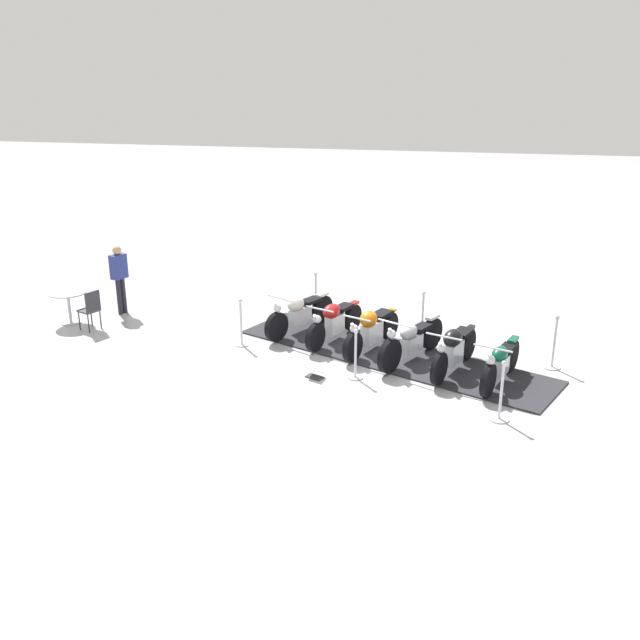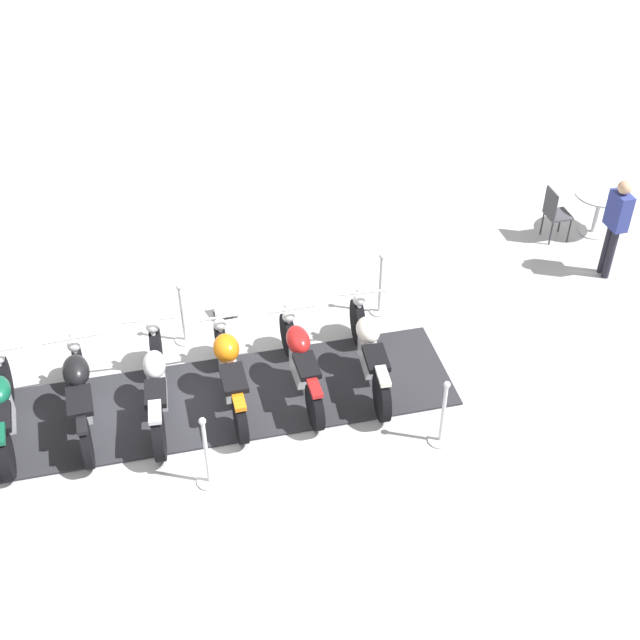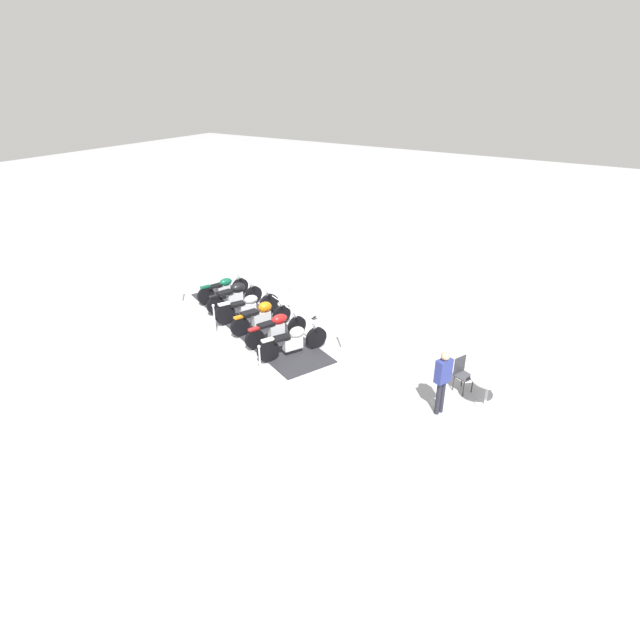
% 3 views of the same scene
% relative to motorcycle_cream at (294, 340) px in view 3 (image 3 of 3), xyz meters
% --- Properties ---
extents(ground_plane, '(80.00, 80.00, 0.00)m').
position_rel_motorcycle_cream_xyz_m(ground_plane, '(-2.25, 0.93, -0.49)').
color(ground_plane, '#B2B2B7').
extents(display_platform, '(7.15, 4.34, 0.03)m').
position_rel_motorcycle_cream_xyz_m(display_platform, '(-2.25, 0.93, -0.48)').
color(display_platform, '#28282D').
rests_on(display_platform, ground_plane).
extents(motorcycle_cream, '(1.22, 2.08, 0.98)m').
position_rel_motorcycle_cream_xyz_m(motorcycle_cream, '(0.00, 0.00, 0.00)').
color(motorcycle_cream, black).
rests_on(motorcycle_cream, display_platform).
extents(motorcycle_maroon, '(1.00, 2.05, 0.92)m').
position_rel_motorcycle_cream_xyz_m(motorcycle_maroon, '(-0.90, 0.39, 0.01)').
color(motorcycle_maroon, black).
rests_on(motorcycle_maroon, display_platform).
extents(motorcycle_copper, '(1.01, 2.06, 0.93)m').
position_rel_motorcycle_cream_xyz_m(motorcycle_copper, '(-1.79, 0.77, 0.02)').
color(motorcycle_copper, black).
rests_on(motorcycle_copper, display_platform).
extents(motorcycle_chrome, '(1.24, 2.14, 1.02)m').
position_rel_motorcycle_cream_xyz_m(motorcycle_chrome, '(-2.68, 1.15, -0.01)').
color(motorcycle_chrome, black).
rests_on(motorcycle_chrome, display_platform).
extents(motorcycle_black, '(0.98, 2.06, 0.95)m').
position_rel_motorcycle_cream_xyz_m(motorcycle_black, '(-3.57, 1.55, 0.05)').
color(motorcycle_black, black).
rests_on(motorcycle_black, display_platform).
extents(motorcycle_forest, '(0.94, 1.96, 0.94)m').
position_rel_motorcycle_cream_xyz_m(motorcycle_forest, '(-4.47, 1.92, -0.03)').
color(motorcycle_forest, black).
rests_on(motorcycle_forest, display_platform).
extents(stanchion_left_mid, '(0.32, 0.32, 1.11)m').
position_rel_motorcycle_cream_xyz_m(stanchion_left_mid, '(-2.80, -0.35, -0.13)').
color(stanchion_left_mid, silver).
rests_on(stanchion_left_mid, ground_plane).
extents(stanchion_left_front, '(0.31, 0.31, 1.04)m').
position_rel_motorcycle_cream_xyz_m(stanchion_left_front, '(-0.04, -1.54, -0.15)').
color(stanchion_left_front, silver).
rests_on(stanchion_left_front, ground_plane).
extents(stanchion_right_front, '(0.28, 0.28, 1.09)m').
position_rel_motorcycle_cream_xyz_m(stanchion_right_front, '(1.06, 1.03, -0.10)').
color(stanchion_right_front, silver).
rests_on(stanchion_right_front, ground_plane).
extents(stanchion_right_mid, '(0.31, 0.31, 1.04)m').
position_rel_motorcycle_cream_xyz_m(stanchion_right_mid, '(-1.70, 2.22, -0.15)').
color(stanchion_right_mid, silver).
rests_on(stanchion_right_mid, ground_plane).
extents(stanchion_right_rear, '(0.35, 0.35, 1.12)m').
position_rel_motorcycle_cream_xyz_m(stanchion_right_rear, '(-4.45, 3.40, -0.16)').
color(stanchion_right_rear, silver).
rests_on(stanchion_right_rear, ground_plane).
extents(stanchion_left_rear, '(0.35, 0.35, 1.14)m').
position_rel_motorcycle_cream_xyz_m(stanchion_left_rear, '(-5.56, 0.84, -0.14)').
color(stanchion_left_rear, silver).
rests_on(stanchion_left_rear, ground_plane).
extents(info_placard, '(0.40, 0.37, 0.23)m').
position_rel_motorcycle_cream_xyz_m(info_placard, '(-0.91, 2.37, -0.42)').
color(info_placard, '#333338').
rests_on(info_placard, ground_plane).
extents(cafe_table, '(0.90, 0.90, 0.79)m').
position_rel_motorcycle_cream_xyz_m(cafe_table, '(5.56, 0.54, 0.11)').
color(cafe_table, '#B7B7BC').
rests_on(cafe_table, ground_plane).
extents(cafe_chair_near_table, '(0.52, 0.52, 0.96)m').
position_rel_motorcycle_cream_xyz_m(cafe_chair_near_table, '(4.80, 0.86, 0.05)').
color(cafe_chair_near_table, '#2D2D33').
rests_on(cafe_chair_near_table, ground_plane).
extents(bystander_person, '(0.35, 0.45, 1.74)m').
position_rel_motorcycle_cream_xyz_m(bystander_person, '(4.67, -0.39, 0.55)').
color(bystander_person, '#23232D').
rests_on(bystander_person, ground_plane).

